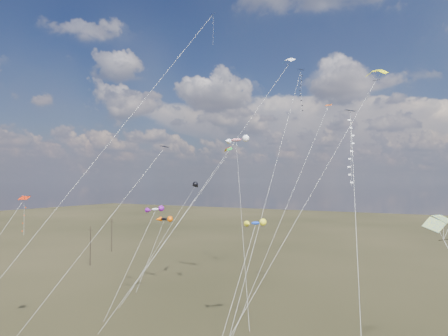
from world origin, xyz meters
The scene contains 17 objects.
utility_pole_near centered at (-38.00, 30.00, 4.09)m, with size 1.40×0.20×8.00m.
utility_pole_far centered at (-46.00, 44.00, 4.09)m, with size 1.40×0.20×8.00m.
diamond_black_high centered at (6.33, 29.94, 29.65)m, with size 2.41×29.67×35.00m.
diamond_navy_tall centered at (-4.18, 17.22, 35.46)m, with size 12.60×30.97×41.52m.
diamond_black_mid centered at (-9.59, 10.72, 16.22)m, with size 8.12×17.06×22.11m.
diamond_red_low centered at (-13.96, -1.78, 12.95)m, with size 5.23×8.87×15.65m.
diamond_navy_right centered at (18.55, 7.83, 19.47)m, with size 4.03×14.31×23.75m.
diamond_orange_center centered at (9.64, 22.32, 19.55)m, with size 6.74×18.21×28.16m.
parafoil_yellow centered at (18.21, 25.06, 31.22)m, with size 12.76×23.50×32.03m.
parafoil_blue_white centered at (2.83, 34.69, 37.42)m, with size 17.52×23.44×38.34m.
parafoil_striped centered at (25.68, -2.15, 15.04)m, with size 8.34×10.47×15.72m.
parafoil_tricolor centered at (-1.42, 21.52, 21.83)m, with size 8.33×18.59×22.51m.
novelty_black_orange centered at (-15.27, 24.91, 10.89)m, with size 3.45×7.00×11.47m.
novelty_orange_black centered at (-10.32, 26.66, 16.57)m, with size 7.41×10.51×17.14m.
novelty_white_purple centered at (-10.24, 16.32, 13.21)m, with size 1.53×10.25×13.74m.
novelty_redwhite_stripe centered at (-3.87, 29.07, 23.90)m, with size 11.87×16.62×24.63m.
novelty_blue_yellow centered at (6.78, 13.16, 12.41)m, with size 2.08×10.37×12.96m.
Camera 1 is at (25.81, -28.39, 17.28)m, focal length 32.00 mm.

